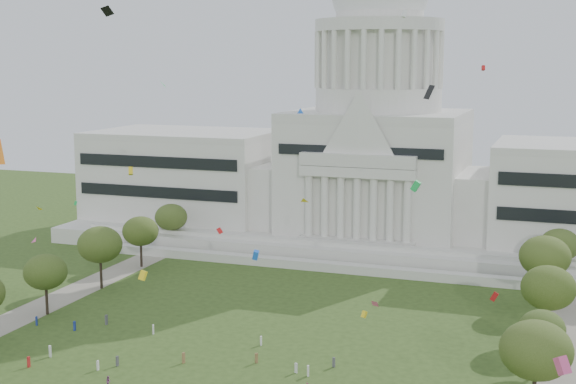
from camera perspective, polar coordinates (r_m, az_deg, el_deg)
name	(u,v)px	position (r m, az deg, el deg)	size (l,w,h in m)	color
capitol	(377,158)	(208.00, 6.33, 2.40)	(160.00, 64.50, 91.30)	silver
path_left	(17,318)	(158.19, -18.74, -8.49)	(8.00, 160.00, 0.04)	gray
row_tree_r_2	(536,350)	(111.42, 17.23, -10.70)	(9.55, 9.55, 13.58)	black
row_tree_l_3	(45,272)	(156.63, -16.87, -5.46)	(8.12, 8.12, 11.55)	black
row_tree_r_3	(542,329)	(128.38, 17.61, -9.27)	(7.01, 7.01, 9.98)	black
row_tree_l_4	(100,245)	(171.11, -13.23, -3.66)	(9.29, 9.29, 13.21)	black
row_tree_r_4	(548,288)	(142.64, 18.03, -6.50)	(9.19, 9.19, 13.06)	black
row_tree_l_5	(140,231)	(187.38, -10.45, -2.76)	(8.33, 8.33, 11.85)	black
row_tree_r_5	(545,257)	(162.04, 17.80, -4.39)	(9.82, 9.82, 13.96)	black
row_tree_l_6	(171,217)	(203.73, -8.31, -1.78)	(8.19, 8.19, 11.64)	black
row_tree_r_6	(560,245)	(179.82, 18.76, -3.58)	(8.42, 8.42, 11.97)	black
person_8	(108,381)	(123.08, -12.66, -12.99)	(0.76, 0.47, 1.56)	#994C8C
distant_crowd	(127,367)	(127.48, -11.35, -12.11)	(67.31, 39.05, 1.93)	olive
kite_swarm	(243,247)	(105.50, -3.21, -3.92)	(86.33, 100.93, 58.57)	red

